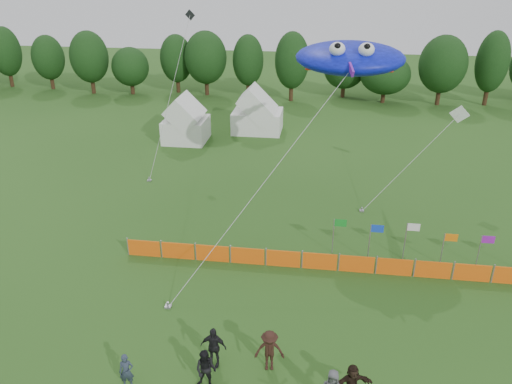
# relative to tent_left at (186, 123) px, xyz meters

# --- Properties ---
(ground) EXTENTS (160.00, 160.00, 0.00)m
(ground) POSITION_rel_tent_left_xyz_m (9.63, -27.68, -1.76)
(ground) COLOR #234C16
(ground) RESTS_ON ground
(treeline) EXTENTS (104.57, 8.78, 8.36)m
(treeline) POSITION_rel_tent_left_xyz_m (11.24, 17.25, 2.43)
(treeline) COLOR #382314
(treeline) RESTS_ON ground
(tent_left) EXTENTS (3.94, 3.94, 3.48)m
(tent_left) POSITION_rel_tent_left_xyz_m (0.00, 0.00, 0.00)
(tent_left) COLOR white
(tent_left) RESTS_ON ground
(tent_right) EXTENTS (4.84, 3.87, 3.42)m
(tent_right) POSITION_rel_tent_left_xyz_m (6.24, 3.75, -0.03)
(tent_right) COLOR white
(tent_right) RESTS_ON ground
(barrier_fence) EXTENTS (21.90, 0.06, 1.00)m
(barrier_fence) POSITION_rel_tent_left_xyz_m (12.93, -20.12, -1.26)
(barrier_fence) COLOR #F45B0D
(barrier_fence) RESTS_ON ground
(flag_row) EXTENTS (10.73, 0.56, 2.29)m
(flag_row) POSITION_rel_tent_left_xyz_m (18.64, -18.51, -0.34)
(flag_row) COLOR gray
(flag_row) RESTS_ON ground
(spectator_a) EXTENTS (0.64, 0.49, 1.57)m
(spectator_a) POSITION_rel_tent_left_xyz_m (5.58, -29.58, -0.97)
(spectator_a) COLOR #293345
(spectator_a) RESTS_ON ground
(spectator_b) EXTENTS (0.93, 0.75, 1.80)m
(spectator_b) POSITION_rel_tent_left_xyz_m (8.69, -29.18, -0.86)
(spectator_b) COLOR black
(spectator_b) RESTS_ON ground
(spectator_c) EXTENTS (1.30, 0.84, 1.90)m
(spectator_c) POSITION_rel_tent_left_xyz_m (11.04, -27.84, -0.80)
(spectator_c) COLOR black
(spectator_c) RESTS_ON ground
(spectator_d) EXTENTS (1.12, 0.51, 1.88)m
(spectator_d) POSITION_rel_tent_left_xyz_m (8.72, -27.93, -0.82)
(spectator_d) COLOR black
(spectator_d) RESTS_ON ground
(spectator_f) EXTENTS (1.60, 0.96, 1.64)m
(spectator_f) POSITION_rel_tent_left_xyz_m (14.35, -28.98, -0.93)
(spectator_f) COLOR black
(spectator_f) RESTS_ON ground
(stingray_kite) EXTENTS (11.81, 20.00, 11.44)m
(stingray_kite) POSITION_rel_tent_left_xyz_m (14.07, -12.74, 8.50)
(stingray_kite) COLOR #101DE8
(stingray_kite) RESTS_ON ground
(small_kite_white) EXTENTS (7.03, 4.01, 6.65)m
(small_kite_white) POSITION_rel_tent_left_xyz_m (20.32, -9.91, 2.77)
(small_kite_white) COLOR white
(small_kite_white) RESTS_ON ground
(small_kite_dark) EXTENTS (2.70, 7.03, 12.00)m
(small_kite_dark) POSITION_rel_tent_left_xyz_m (0.88, -5.68, 5.10)
(small_kite_dark) COLOR black
(small_kite_dark) RESTS_ON ground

